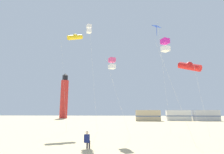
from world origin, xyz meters
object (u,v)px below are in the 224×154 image
(kite_flyer_standing, at_px, (87,139))
(kite_tube_gold, at_px, (75,37))
(rv_van_tan, at_px, (148,116))
(kite_diamond_blue, at_px, (157,31))
(lighthouse_distant, at_px, (64,97))
(kite_box_rainbow, at_px, (112,63))
(kite_box_white, at_px, (89,29))
(kite_box_magenta, at_px, (165,45))
(rv_van_white, at_px, (178,115))
(kite_tube_scarlet, at_px, (189,66))
(rv_van_silver, at_px, (206,116))

(kite_flyer_standing, relative_size, kite_tube_gold, 0.08)
(kite_flyer_standing, bearing_deg, rv_van_tan, -96.76)
(kite_diamond_blue, bearing_deg, lighthouse_distant, 120.54)
(kite_box_rainbow, relative_size, kite_box_white, 0.56)
(kite_box_rainbow, height_order, kite_tube_gold, kite_tube_gold)
(kite_box_magenta, distance_m, rv_van_white, 38.54)
(lighthouse_distant, bearing_deg, kite_diamond_blue, -59.46)
(kite_flyer_standing, bearing_deg, kite_box_rainbow, -96.67)
(kite_box_rainbow, xyz_separation_m, kite_tube_scarlet, (8.13, 1.02, -0.21))
(lighthouse_distant, height_order, rv_van_white, lighthouse_distant)
(lighthouse_distant, xyz_separation_m, rv_van_white, (37.20, -14.00, -6.45))
(lighthouse_distant, relative_size, rv_van_tan, 2.56)
(lighthouse_distant, bearing_deg, kite_tube_scarlet, -57.64)
(kite_box_white, height_order, lighthouse_distant, lighthouse_distant)
(lighthouse_distant, distance_m, rv_van_white, 40.27)
(kite_flyer_standing, height_order, kite_box_magenta, kite_box_magenta)
(kite_flyer_standing, height_order, lighthouse_distant, lighthouse_distant)
(kite_diamond_blue, height_order, rv_van_white, kite_diamond_blue)
(kite_box_white, height_order, kite_box_magenta, kite_box_white)
(kite_box_rainbow, distance_m, rv_van_white, 37.66)
(kite_box_rainbow, bearing_deg, kite_flyer_standing, -102.94)
(kite_tube_gold, xyz_separation_m, rv_van_silver, (28.88, 25.34, -12.18))
(rv_van_white, bearing_deg, kite_tube_scarlet, -100.38)
(kite_flyer_standing, distance_m, rv_van_tan, 37.43)
(kite_box_white, distance_m, lighthouse_distant, 47.14)
(kite_tube_gold, bearing_deg, rv_van_white, 50.32)
(kite_box_rainbow, relative_size, kite_diamond_blue, 0.62)
(kite_flyer_standing, distance_m, lighthouse_distant, 57.33)
(kite_diamond_blue, height_order, lighthouse_distant, lighthouse_distant)
(kite_diamond_blue, xyz_separation_m, kite_tube_gold, (-11.41, 4.76, 1.65))
(kite_diamond_blue, height_order, rv_van_silver, kite_diamond_blue)
(kite_flyer_standing, bearing_deg, kite_tube_gold, -62.59)
(kite_diamond_blue, relative_size, rv_van_white, 1.95)
(rv_van_tan, distance_m, rv_van_silver, 15.60)
(kite_box_rainbow, height_order, rv_van_tan, kite_box_rainbow)
(kite_tube_scarlet, xyz_separation_m, kite_box_magenta, (-3.23, -3.69, 1.03))
(kite_box_white, relative_size, rv_van_white, 2.15)
(kite_flyer_standing, height_order, rv_van_silver, rv_van_silver)
(kite_box_white, xyz_separation_m, lighthouse_distant, (-17.98, 43.22, -5.61))
(kite_tube_scarlet, bearing_deg, kite_box_magenta, -131.23)
(kite_box_magenta, xyz_separation_m, lighthouse_distant, (-26.34, 50.36, -0.33))
(kite_diamond_blue, relative_size, kite_tube_gold, 0.89)
(kite_diamond_blue, xyz_separation_m, kite_box_white, (-8.70, 1.99, 1.52))
(rv_van_silver, bearing_deg, kite_tube_scarlet, -116.67)
(kite_diamond_blue, xyz_separation_m, rv_van_tan, (1.95, 28.49, -10.53))
(rv_van_white, bearing_deg, kite_tube_gold, -126.92)
(kite_box_white, distance_m, kite_box_magenta, 12.20)
(kite_diamond_blue, height_order, rv_van_tan, kite_diamond_blue)
(kite_tube_scarlet, height_order, rv_van_silver, kite_tube_scarlet)
(kite_box_white, height_order, rv_van_silver, kite_box_white)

